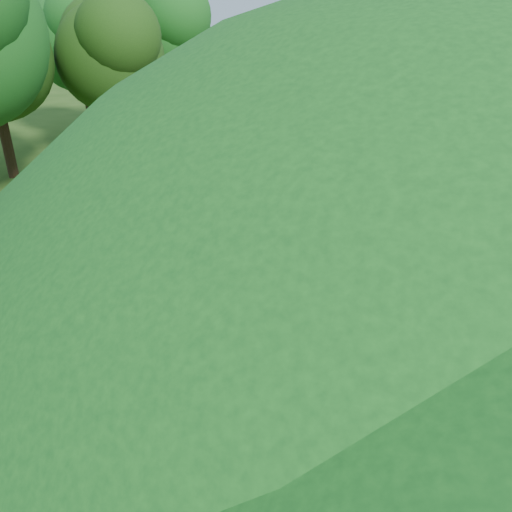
# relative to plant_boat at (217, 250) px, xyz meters

# --- Properties ---
(ground) EXTENTS (100.00, 100.00, 0.00)m
(ground) POSITION_rel_plant_boat_xyz_m (2.25, -1.80, -0.85)
(ground) COLOR #254511
(ground) RESTS_ON ground
(canal_water) EXTENTS (10.00, 100.00, 0.02)m
(canal_water) POSITION_rel_plant_boat_xyz_m (-3.75, -1.80, -0.84)
(canal_water) COLOR black
(canal_water) RESTS_ON ground
(towpath) EXTENTS (2.20, 100.00, 0.03)m
(towpath) POSITION_rel_plant_boat_xyz_m (3.45, -1.80, -0.84)
(towpath) COLOR #453020
(towpath) RESTS_ON ground
(plant_boat) EXTENTS (2.29, 13.52, 2.29)m
(plant_boat) POSITION_rel_plant_boat_xyz_m (0.00, 0.00, 0.00)
(plant_boat) COLOR silver
(plant_boat) RESTS_ON canal_water
(tree_near_overhang) EXTENTS (5.52, 5.28, 8.99)m
(tree_near_overhang) POSITION_rel_plant_boat_xyz_m (6.04, 1.27, 5.75)
(tree_near_overhang) COLOR black
(tree_near_overhang) RESTS_ON ground
(tree_near_mid) EXTENTS (6.90, 6.60, 9.40)m
(tree_near_mid) POSITION_rel_plant_boat_xyz_m (6.73, 13.28, 5.58)
(tree_near_mid) COLOR black
(tree_near_mid) RESTS_ON ground
(tree_near_far) EXTENTS (7.59, 7.26, 10.30)m
(tree_near_far) POSITION_rel_plant_boat_xyz_m (6.23, 24.29, 6.20)
(tree_near_far) COLOR black
(tree_near_far) RESTS_ON ground
(tree_far_c) EXTENTS (7.13, 6.82, 9.59)m
(tree_far_c) POSITION_rel_plant_boat_xyz_m (-11.27, 12.29, 5.67)
(tree_far_c) COLOR black
(tree_far_c) RESTS_ON ground
(tree_far_d) EXTENTS (8.05, 7.70, 10.85)m
(tree_far_d) POSITION_rel_plant_boat_xyz_m (-12.77, 22.30, 6.54)
(tree_far_d) COLOR black
(tree_far_d) RESTS_ON ground
(tree_far_h) EXTENTS (7.82, 7.48, 10.49)m
(tree_far_h) POSITION_rel_plant_boat_xyz_m (-16.77, 17.29, 6.28)
(tree_far_h) COLOR black
(tree_far_h) RESTS_ON ground
(second_boat) EXTENTS (3.20, 6.59, 1.21)m
(second_boat) POSITION_rel_plant_boat_xyz_m (-0.22, 15.00, -0.36)
(second_boat) COLOR black
(second_boat) RESTS_ON canal_water
(sandwich_board) EXTENTS (0.64, 0.51, 1.02)m
(sandwich_board) POSITION_rel_plant_boat_xyz_m (3.43, -5.21, -0.36)
(sandwich_board) COLOR red
(sandwich_board) RESTS_ON towpath
(pedestrian_pink) EXTENTS (0.73, 0.58, 1.77)m
(pedestrian_pink) POSITION_rel_plant_boat_xyz_m (4.04, 19.08, 0.06)
(pedestrian_pink) COLOR #CC5499
(pedestrian_pink) RESTS_ON towpath
(pedestrian_dark) EXTENTS (1.17, 1.07, 1.94)m
(pedestrian_dark) POSITION_rel_plant_boat_xyz_m (3.41, 17.89, 0.15)
(pedestrian_dark) COLOR black
(pedestrian_dark) RESTS_ON towpath
(verge_plant) EXTENTS (0.38, 0.34, 0.39)m
(verge_plant) POSITION_rel_plant_boat_xyz_m (2.30, -1.42, -0.66)
(verge_plant) COLOR #1B5A1D
(verge_plant) RESTS_ON ground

